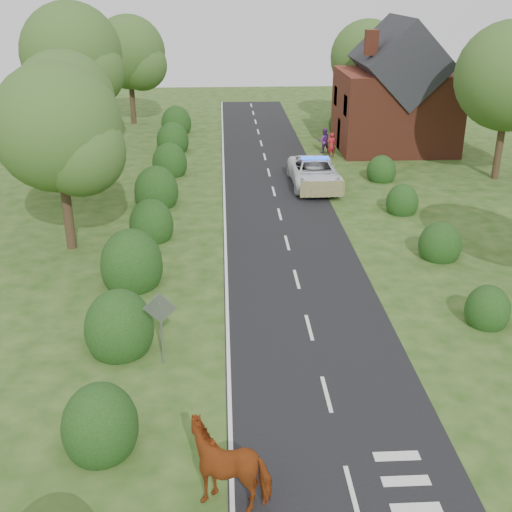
{
  "coord_description": "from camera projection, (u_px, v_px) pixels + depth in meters",
  "views": [
    {
      "loc": [
        -2.96,
        -15.8,
        11.4
      ],
      "look_at": [
        -1.71,
        7.55,
        1.3
      ],
      "focal_mm": 45.0,
      "sensor_mm": 36.0,
      "label": 1
    }
  ],
  "objects": [
    {
      "name": "pedestrian_red",
      "position": [
        331.0,
        145.0,
        44.44
      ],
      "size": [
        0.71,
        0.56,
        1.71
      ],
      "primitive_type": "imported",
      "rotation": [
        0.0,
        0.0,
        3.42
      ],
      "color": "#AA1B24",
      "rests_on": "ground"
    },
    {
      "name": "ground",
      "position": [
        326.0,
        395.0,
        19.15
      ],
      "size": [
        120.0,
        120.0,
        0.0
      ],
      "primitive_type": "plane",
      "color": "#234713"
    },
    {
      "name": "pedestrian_purple",
      "position": [
        324.0,
        141.0,
        45.56
      ],
      "size": [
        0.91,
        0.74,
        1.76
      ],
      "primitive_type": "imported",
      "rotation": [
        0.0,
        0.0,
        3.23
      ],
      "color": "#622A7F",
      "rests_on": "ground"
    },
    {
      "name": "road_markings",
      "position": [
        252.0,
        236.0,
        30.91
      ],
      "size": [
        4.96,
        70.0,
        0.01
      ],
      "color": "white",
      "rests_on": "road"
    },
    {
      "name": "tree_left_b",
      "position": [
        69.0,
        107.0,
        34.8
      ],
      "size": [
        5.74,
        5.6,
        8.07
      ],
      "color": "#332316",
      "rests_on": "ground"
    },
    {
      "name": "cow",
      "position": [
        231.0,
        466.0,
        15.11
      ],
      "size": [
        2.64,
        1.76,
        1.72
      ],
      "primitive_type": "imported",
      "rotation": [
        0.0,
        0.0,
        -1.78
      ],
      "color": "maroon",
      "rests_on": "ground"
    },
    {
      "name": "road",
      "position": [
        281.0,
        221.0,
        32.9
      ],
      "size": [
        6.0,
        70.0,
        0.02
      ],
      "primitive_type": "cube",
      "color": "black",
      "rests_on": "ground"
    },
    {
      "name": "police_van",
      "position": [
        314.0,
        173.0,
        38.13
      ],
      "size": [
        2.82,
        6.05,
        1.81
      ],
      "rotation": [
        0.0,
        0.0,
        0.01
      ],
      "color": "white",
      "rests_on": "ground"
    },
    {
      "name": "hedgerow_right",
      "position": [
        431.0,
        236.0,
        29.53
      ],
      "size": [
        2.1,
        45.78,
        2.1
      ],
      "color": "black",
      "rests_on": "ground"
    },
    {
      "name": "hedgerow_left",
      "position": [
        146.0,
        233.0,
        29.25
      ],
      "size": [
        2.75,
        50.41,
        3.0
      ],
      "color": "black",
      "rests_on": "ground"
    },
    {
      "name": "house",
      "position": [
        396.0,
        96.0,
        45.61
      ],
      "size": [
        8.0,
        7.4,
        9.17
      ],
      "color": "brown",
      "rests_on": "ground"
    },
    {
      "name": "tree_left_a",
      "position": [
        63.0,
        134.0,
        27.42
      ],
      "size": [
        5.74,
        5.6,
        8.38
      ],
      "color": "#332316",
      "rests_on": "ground"
    },
    {
      "name": "tree_left_c",
      "position": [
        76.0,
        58.0,
        43.28
      ],
      "size": [
        6.97,
        6.8,
        10.22
      ],
      "color": "#332316",
      "rests_on": "ground"
    },
    {
      "name": "tree_right_c",
      "position": [
        370.0,
        61.0,
        52.18
      ],
      "size": [
        6.15,
        6.0,
        8.58
      ],
      "color": "#332316",
      "rests_on": "ground"
    },
    {
      "name": "road_sign",
      "position": [
        161.0,
        318.0,
        20.08
      ],
      "size": [
        1.06,
        0.08,
        2.53
      ],
      "color": "gray",
      "rests_on": "ground"
    },
    {
      "name": "tree_left_d",
      "position": [
        132.0,
        55.0,
        52.94
      ],
      "size": [
        6.15,
        6.0,
        8.89
      ],
      "color": "#332316",
      "rests_on": "ground"
    }
  ]
}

